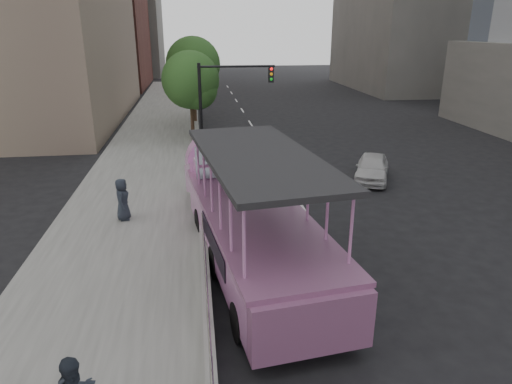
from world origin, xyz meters
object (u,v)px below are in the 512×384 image
Objects in this scene: parking_sign at (203,164)px; traffic_signal at (222,95)px; street_tree_far at (195,66)px; street_tree_near at (192,82)px; car at (372,167)px; pedestrian_far at (122,199)px; duck_boat at (246,213)px.

traffic_signal reaches higher than parking_sign.
street_tree_far is at bearing 90.36° from parking_sign.
parking_sign is at bearing -88.36° from street_tree_near.
parking_sign is at bearing -100.13° from traffic_signal.
pedestrian_far is at bearing -135.41° from car.
street_tree_near is at bearing -91.91° from street_tree_far.
parking_sign is 10.88m from street_tree_near.
street_tree_near is at bearing 95.79° from duck_boat.
street_tree_far reaches higher than duck_boat.
parking_sign is 16.87m from street_tree_far.
street_tree_near is 6.02m from street_tree_far.
duck_boat reaches higher than parking_sign.
street_tree_far is at bearing 88.09° from street_tree_near.
duck_boat is at bearing -90.18° from traffic_signal.
car is 2.35× the size of pedestrian_far.
street_tree_far reaches higher than car.
duck_boat is 2.01× the size of street_tree_near.
duck_boat is at bearing -111.26° from car.
street_tree_near reaches higher than pedestrian_far.
car is 0.57× the size of street_tree_far.
traffic_signal is at bearing 79.87° from parking_sign.
street_tree_near is at bearing 114.98° from traffic_signal.
pedestrian_far reaches higher than car.
parking_sign is 0.42× the size of street_tree_far.
traffic_signal is 3.80m from street_tree_near.
duck_boat is 7.36× the size of pedestrian_far.
traffic_signal is 0.91× the size of street_tree_near.
street_tree_far is (0.20, 6.00, 0.49)m from street_tree_near.
parking_sign is 0.47× the size of street_tree_near.
parking_sign is at bearing -56.04° from pedestrian_far.
duck_boat is 4.25× the size of parking_sign.
car is 11.82m from pedestrian_far.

